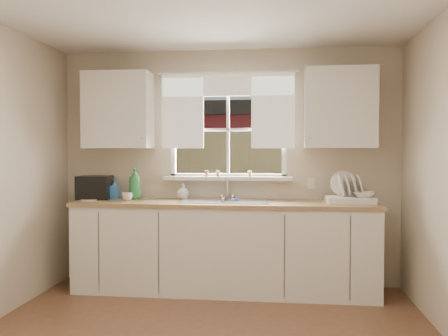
# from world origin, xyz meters

# --- Properties ---
(room_walls) EXTENTS (3.62, 4.02, 2.50)m
(room_walls) POSITION_xyz_m (0.00, -0.07, 1.24)
(room_walls) COLOR beige
(room_walls) RESTS_ON ground
(window) EXTENTS (1.38, 0.16, 1.06)m
(window) POSITION_xyz_m (0.00, 2.00, 1.49)
(window) COLOR white
(window) RESTS_ON room_walls
(curtains) EXTENTS (1.50, 0.03, 0.81)m
(curtains) POSITION_xyz_m (0.00, 1.95, 1.93)
(curtains) COLOR white
(curtains) RESTS_ON room_walls
(base_cabinets) EXTENTS (3.00, 0.62, 0.87)m
(base_cabinets) POSITION_xyz_m (0.00, 1.68, 0.43)
(base_cabinets) COLOR white
(base_cabinets) RESTS_ON ground
(countertop) EXTENTS (3.04, 0.65, 0.04)m
(countertop) POSITION_xyz_m (0.00, 1.68, 0.89)
(countertop) COLOR #9F7C4F
(countertop) RESTS_ON base_cabinets
(upper_cabinet_left) EXTENTS (0.70, 0.33, 0.80)m
(upper_cabinet_left) POSITION_xyz_m (-1.15, 1.82, 1.85)
(upper_cabinet_left) COLOR white
(upper_cabinet_left) RESTS_ON room_walls
(upper_cabinet_right) EXTENTS (0.70, 0.33, 0.80)m
(upper_cabinet_right) POSITION_xyz_m (1.15, 1.82, 1.85)
(upper_cabinet_right) COLOR white
(upper_cabinet_right) RESTS_ON room_walls
(wall_outlet) EXTENTS (0.08, 0.01, 0.12)m
(wall_outlet) POSITION_xyz_m (0.88, 1.99, 1.08)
(wall_outlet) COLOR beige
(wall_outlet) RESTS_ON room_walls
(sill_jars) EXTENTS (0.50, 0.04, 0.06)m
(sill_jars) POSITION_xyz_m (-0.03, 1.94, 1.18)
(sill_jars) COLOR brown
(sill_jars) RESTS_ON window
(backyard) EXTENTS (20.00, 10.00, 6.13)m
(backyard) POSITION_xyz_m (0.58, 8.42, 3.46)
(backyard) COLOR #335421
(backyard) RESTS_ON ground
(sink) EXTENTS (0.88, 0.52, 0.40)m
(sink) POSITION_xyz_m (0.00, 1.71, 0.84)
(sink) COLOR #B7B7BC
(sink) RESTS_ON countertop
(dish_rack) EXTENTS (0.47, 0.36, 0.31)m
(dish_rack) POSITION_xyz_m (1.24, 1.73, 0.98)
(dish_rack) COLOR white
(dish_rack) RESTS_ON countertop
(bowl) EXTENTS (0.23, 0.23, 0.05)m
(bowl) POSITION_xyz_m (1.37, 1.68, 1.00)
(bowl) COLOR white
(bowl) RESTS_ON dish_rack
(soap_bottle_a) EXTENTS (0.14, 0.14, 0.34)m
(soap_bottle_a) POSITION_xyz_m (-0.97, 1.79, 1.08)
(soap_bottle_a) COLOR #297F3E
(soap_bottle_a) RESTS_ON countertop
(soap_bottle_b) EXTENTS (0.10, 0.10, 0.21)m
(soap_bottle_b) POSITION_xyz_m (-1.20, 1.82, 1.02)
(soap_bottle_b) COLOR #387BD3
(soap_bottle_b) RESTS_ON countertop
(soap_bottle_c) EXTENTS (0.17, 0.17, 0.17)m
(soap_bottle_c) POSITION_xyz_m (-0.46, 1.85, 0.99)
(soap_bottle_c) COLOR beige
(soap_bottle_c) RESTS_ON countertop
(saucer) EXTENTS (0.16, 0.16, 0.01)m
(saucer) POSITION_xyz_m (-1.40, 1.62, 0.92)
(saucer) COLOR silver
(saucer) RESTS_ON countertop
(cup) EXTENTS (0.12, 0.12, 0.09)m
(cup) POSITION_xyz_m (-1.00, 1.63, 0.95)
(cup) COLOR silver
(cup) RESTS_ON countertop
(black_appliance) EXTENTS (0.37, 0.33, 0.25)m
(black_appliance) POSITION_xyz_m (-1.40, 1.78, 1.03)
(black_appliance) COLOR black
(black_appliance) RESTS_ON countertop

